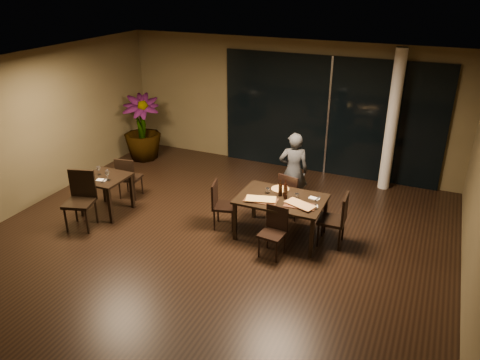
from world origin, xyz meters
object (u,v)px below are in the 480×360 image
main_table (281,202)px  chair_main_near (274,229)px  potted_plant (142,128)px  bottle_b (286,191)px  side_table (105,183)px  chair_main_left (221,202)px  chair_side_near (81,196)px  chair_side_far (128,176)px  diner (293,171)px  chair_main_far (291,193)px  bottle_a (280,188)px  bottle_c (285,188)px  chair_main_right (337,217)px

main_table → chair_main_near: bearing=-81.4°
potted_plant → bottle_b: potted_plant is taller
chair_main_near → bottle_b: bottle_b is taller
main_table → side_table: 3.44m
chair_main_left → chair_side_near: bearing=98.2°
chair_side_far → diner: 3.38m
chair_main_far → chair_side_near: bearing=42.2°
bottle_a → bottle_b: (0.12, -0.07, -0.01)m
chair_side_near → potted_plant: size_ratio=0.66×
main_table → bottle_b: (0.07, 0.01, 0.22)m
chair_main_left → bottle_a: (1.07, 0.20, 0.40)m
side_table → diner: 3.65m
chair_side_far → bottle_c: 3.44m
main_table → diner: bearing=97.7°
chair_main_far → bottle_b: bottle_b is taller
main_table → chair_main_left: chair_main_left is taller
main_table → diner: (-0.16, 1.16, 0.11)m
chair_main_near → chair_main_right: chair_main_right is taller
chair_main_far → chair_side_near: (-3.42, -1.83, 0.09)m
chair_main_left → bottle_a: bearing=-93.6°
chair_main_near → bottle_a: (-0.14, 0.66, 0.43)m
chair_main_far → chair_main_near: (0.15, -1.31, -0.03)m
chair_main_left → potted_plant: (-3.28, 2.31, 0.31)m
diner → bottle_b: 1.17m
bottle_c → chair_main_left: bearing=-169.0°
bottle_b → diner: bearing=101.2°
chair_side_far → chair_side_near: chair_side_near is taller
chair_side_near → bottle_a: (3.42, 1.19, 0.31)m
chair_side_far → chair_main_left: bearing=163.5°
side_table → bottle_a: bottle_a is taller
potted_plant → diner: bearing=-13.7°
chair_main_left → bottle_b: 1.26m
side_table → chair_main_near: size_ratio=0.95×
main_table → diner: 1.17m
chair_main_far → chair_main_right: size_ratio=0.94×
chair_main_far → bottle_a: bottle_a is taller
bottle_a → bottle_c: bearing=12.9°
side_table → chair_main_left: 2.31m
bottle_a → side_table: bearing=-170.1°
chair_side_far → chair_main_right: bearing=170.1°
main_table → bottle_c: bottle_c is taller
chair_main_near → chair_side_far: size_ratio=0.94×
bottle_b → side_table: bearing=-171.6°
chair_side_near → potted_plant: potted_plant is taller
main_table → chair_main_far: size_ratio=1.66×
chair_main_right → bottle_c: size_ratio=3.15×
diner → bottle_a: (0.10, -1.07, 0.12)m
side_table → chair_side_far: size_ratio=0.89×
chair_main_far → diner: size_ratio=0.58×
side_table → bottle_c: size_ratio=2.63×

